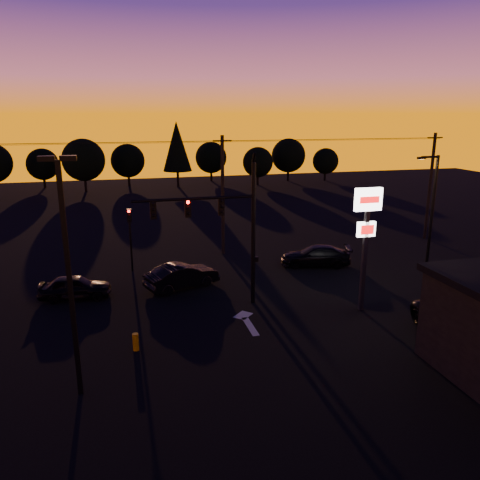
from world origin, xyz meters
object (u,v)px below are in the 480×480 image
(streetlight, at_px, (431,211))
(secondary_signal, at_px, (130,231))
(car_right, at_px, (316,256))
(suv_parked, at_px, (462,324))
(pylon_sign, at_px, (367,223))
(bollard, at_px, (136,342))
(traffic_signal_mast, at_px, (225,220))
(parking_lot_light, at_px, (68,264))
(car_left, at_px, (75,287))
(car_mid, at_px, (182,276))

(streetlight, bearing_deg, secondary_signal, 162.44)
(streetlight, height_order, car_right, streetlight)
(secondary_signal, bearing_deg, suv_parked, -43.63)
(pylon_sign, bearing_deg, bollard, -172.73)
(traffic_signal_mast, relative_size, streetlight, 1.07)
(suv_parked, bearing_deg, parking_lot_light, -177.63)
(secondary_signal, xyz_separation_m, car_left, (-3.41, -4.23, -2.17))
(streetlight, distance_m, car_mid, 16.52)
(car_left, bearing_deg, car_mid, -83.46)
(traffic_signal_mast, xyz_separation_m, suv_parked, (10.09, -6.80, -4.18))
(streetlight, relative_size, bollard, 9.69)
(streetlight, xyz_separation_m, suv_parked, (-3.91, -8.31, -3.66))
(car_left, bearing_deg, parking_lot_light, -170.01)
(car_left, bearing_deg, car_right, -77.39)
(bollard, height_order, car_left, car_left)
(pylon_sign, relative_size, car_mid, 1.47)
(traffic_signal_mast, bearing_deg, pylon_sign, -19.36)
(secondary_signal, bearing_deg, car_left, -128.84)
(bollard, bearing_deg, secondary_signal, 88.70)
(suv_parked, bearing_deg, bollard, 171.56)
(parking_lot_light, distance_m, car_mid, 12.58)
(pylon_sign, distance_m, suv_parked, 6.70)
(suv_parked, bearing_deg, secondary_signal, 138.12)
(traffic_signal_mast, relative_size, bollard, 10.40)
(traffic_signal_mast, xyz_separation_m, secondary_signal, (-4.90, 7.49, -2.07))
(traffic_signal_mast, height_order, secondary_signal, traffic_signal_mast)
(bollard, xyz_separation_m, car_mid, (3.17, 7.50, 0.35))
(streetlight, bearing_deg, pylon_sign, -149.92)
(parking_lot_light, xyz_separation_m, streetlight, (21.41, 8.50, -0.85))
(streetlight, xyz_separation_m, car_mid, (-16.00, 1.93, -3.66))
(streetlight, relative_size, car_mid, 1.72)
(traffic_signal_mast, bearing_deg, car_left, 158.59)
(pylon_sign, relative_size, car_right, 1.38)
(streetlight, relative_size, suv_parked, 1.47)
(traffic_signal_mast, distance_m, suv_parked, 12.87)
(pylon_sign, bearing_deg, parking_lot_light, -162.77)
(streetlight, xyz_separation_m, bollard, (-19.17, -5.57, -4.01))
(parking_lot_light, xyz_separation_m, suv_parked, (17.50, 0.19, -4.51))
(car_mid, bearing_deg, car_right, -99.86)
(traffic_signal_mast, relative_size, car_left, 2.10)
(streetlight, bearing_deg, parking_lot_light, -158.35)
(traffic_signal_mast, xyz_separation_m, bollard, (-5.16, -4.06, -4.52))
(car_mid, height_order, suv_parked, car_mid)
(car_mid, height_order, car_right, car_mid)
(bollard, distance_m, car_right, 16.11)
(secondary_signal, bearing_deg, bollard, -91.30)
(parking_lot_light, height_order, car_left, parking_lot_light)
(car_right, bearing_deg, parking_lot_light, -34.91)
(secondary_signal, bearing_deg, streetlight, -17.56)
(parking_lot_light, height_order, bollard, parking_lot_light)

